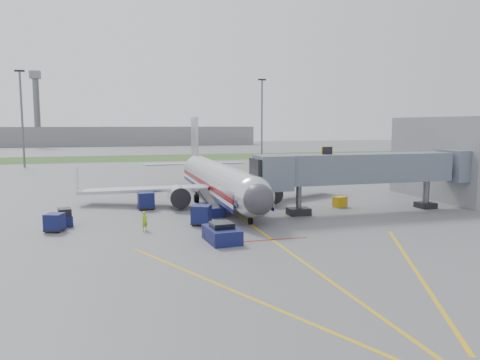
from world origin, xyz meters
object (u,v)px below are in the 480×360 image
object	(u,v)px
baggage_tug	(65,218)
belt_loader	(211,209)
pushback_tug	(222,234)
airliner	(218,179)
ramp_worker	(145,221)

from	to	relation	value
baggage_tug	belt_loader	bearing A→B (deg)	6.02
pushback_tug	airliner	bearing A→B (deg)	77.95
pushback_tug	ramp_worker	xyz separation A→B (m)	(-5.53, 5.45, 0.20)
baggage_tug	ramp_worker	size ratio (longest dim) A/B	1.44
airliner	ramp_worker	distance (m)	16.47
baggage_tug	airliner	bearing A→B (deg)	29.32
airliner	belt_loader	xyz separation A→B (m)	(-2.51, -7.74, -2.08)
belt_loader	ramp_worker	bearing A→B (deg)	-141.60
airliner	belt_loader	bearing A→B (deg)	-107.98
airliner	baggage_tug	world-z (taller)	airliner
airliner	ramp_worker	size ratio (longest dim) A/B	21.07
baggage_tug	ramp_worker	xyz separation A→B (m)	(6.85, -4.10, 0.15)
ramp_worker	baggage_tug	bearing A→B (deg)	112.58
airliner	baggage_tug	size ratio (longest dim) A/B	14.65
baggage_tug	belt_loader	xyz separation A→B (m)	(13.87, 1.46, -0.13)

